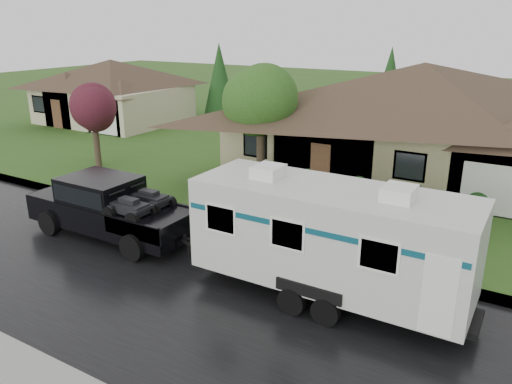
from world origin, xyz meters
TOP-DOWN VIEW (x-y plane):
  - ground at (0.00, 0.00)m, footprint 140.00×140.00m
  - road at (0.00, -2.00)m, footprint 140.00×8.00m
  - curb at (0.00, 2.25)m, footprint 140.00×0.50m
  - lawn at (0.00, 15.00)m, footprint 140.00×26.00m
  - house_main at (2.29, 13.84)m, footprint 19.44×10.80m
  - house_far at (-21.78, 15.85)m, footprint 10.80×8.64m
  - tree_left_green at (-3.74, 7.67)m, footprint 3.41×3.41m
  - tree_red at (-13.11, 6.11)m, footprint 2.63×2.63m
  - shrub_row at (2.00, 9.30)m, footprint 13.60×1.00m
  - pickup_truck at (-5.80, -0.05)m, footprint 6.69×2.54m
  - travel_trailer at (3.03, -0.05)m, footprint 8.25×2.90m

SIDE VIEW (x-z plane):
  - ground at x=0.00m, z-range 0.00..0.00m
  - road at x=0.00m, z-range 0.00..0.01m
  - curb at x=0.00m, z-range 0.00..0.15m
  - lawn at x=0.00m, z-range 0.00..0.15m
  - shrub_row at x=2.00m, z-range 0.15..1.15m
  - pickup_truck at x=-5.80m, z-range 0.08..2.31m
  - travel_trailer at x=3.03m, z-range 0.11..3.82m
  - house_far at x=-21.78m, z-range 0.07..5.87m
  - tree_red at x=-13.11m, z-range 0.99..5.35m
  - house_main at x=2.29m, z-range 0.14..7.04m
  - tree_left_green at x=-3.74m, z-range 1.24..6.89m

